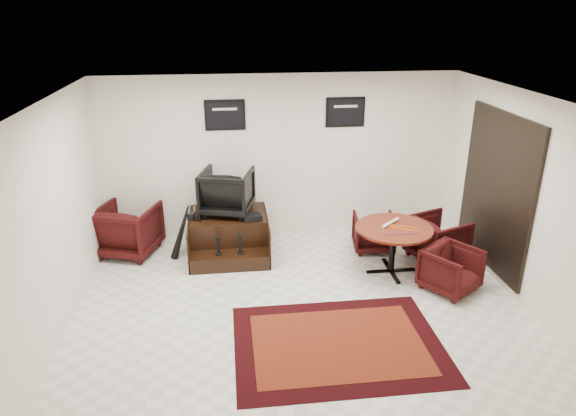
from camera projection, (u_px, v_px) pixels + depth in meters
The scene contains 16 objects.
ground at pixel (300, 308), 6.95m from camera, with size 6.00×6.00×0.00m, color beige.
room_shell at pixel (332, 179), 6.45m from camera, with size 6.02×5.02×2.81m.
area_rug at pixel (338, 344), 6.21m from camera, with size 2.50×1.88×0.01m.
shine_podium at pixel (229, 235), 8.43m from camera, with size 1.26×1.29×0.65m.
shine_chair at pixel (227, 189), 8.27m from camera, with size 0.78×0.73×0.81m, color black.
shoes_pair at pixel (197, 215), 8.19m from camera, with size 0.29×0.33×0.10m.
polish_kit at pixel (252, 217), 8.10m from camera, with size 0.28×0.19×0.10m, color black.
umbrella_black at pixel (181, 231), 8.14m from camera, with size 0.35×0.13×0.94m, color black, non-canonical shape.
umbrella_hooked at pixel (181, 232), 8.29m from camera, with size 0.30×0.11×0.81m, color black, non-canonical shape.
armchair_side at pixel (128, 227), 8.34m from camera, with size 0.88×0.83×0.91m, color black.
meeting_table at pixel (394, 233), 7.65m from camera, with size 1.14×1.14×0.75m.
table_chair_back at pixel (374, 231), 8.50m from camera, with size 0.65×0.61×0.67m, color black.
table_chair_window at pixel (438, 236), 8.16m from camera, with size 0.76×0.71×0.78m, color black.
table_chair_corner at pixel (451, 268), 7.27m from camera, with size 0.69×0.64×0.71m, color black.
paper_roll at pixel (391, 223), 7.71m from camera, with size 0.05×0.05×0.42m, color silver.
table_clutter at pixel (402, 229), 7.53m from camera, with size 0.56×0.38×0.01m.
Camera 1 is at (-0.88, -5.89, 3.84)m, focal length 32.00 mm.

